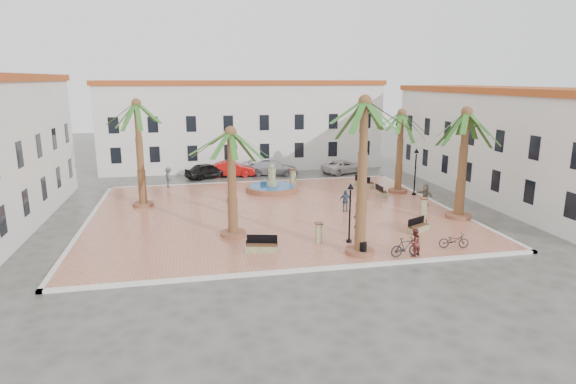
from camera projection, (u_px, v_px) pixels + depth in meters
The scene contains 36 objects.
ground at pixel (275, 214), 35.27m from camera, with size 120.00×120.00×0.00m, color #56544F.
plaza at pixel (275, 213), 35.26m from camera, with size 26.00×22.00×0.15m, color #D07B5E.
kerb_n at pixel (254, 182), 45.74m from camera, with size 26.30×0.30×0.16m, color silver.
kerb_s at pixel (312, 269), 24.77m from camera, with size 26.30×0.30×0.16m, color silver.
kerb_e at pixel (437, 204), 37.81m from camera, with size 0.30×22.30×0.16m, color silver.
kerb_w at pixel (87, 223), 32.70m from camera, with size 0.30×22.30×0.16m, color silver.
building_north at pixel (243, 124), 53.24m from camera, with size 30.40×7.40×9.50m.
building_east at pixel (506, 142), 40.08m from camera, with size 7.40×26.40×9.00m.
fountain at pixel (272, 187), 41.82m from camera, with size 4.59×4.59×2.37m.
palm_nw at pixel (137, 115), 35.39m from camera, with size 5.18×5.18×8.13m.
palm_sw at pixel (231, 146), 28.66m from camera, with size 5.21×5.21×6.80m.
palm_s at pixel (364, 119), 25.17m from camera, with size 5.21×5.21×8.72m.
palm_e at pixel (466, 126), 32.34m from camera, with size 5.77×5.77×7.74m.
palm_ne at pixel (401, 123), 40.07m from camera, with size 5.26×5.26×7.12m.
bench_s at pixel (262, 248), 26.98m from camera, with size 1.91×0.98×0.97m.
bench_se at pixel (418, 228), 30.62m from camera, with size 1.75×1.23×0.90m.
bench_e at pixel (381, 193), 40.14m from camera, with size 0.52×1.68×0.89m.
bench_ne at pixel (364, 184), 43.35m from camera, with size 1.37×2.04×1.04m.
lamppost_s at pixel (350, 202), 28.16m from camera, with size 0.39×0.39×3.62m.
lamppost_e at pixel (416, 164), 39.79m from camera, with size 0.43×0.43×3.94m.
bollard_se at pixel (319, 232), 28.49m from camera, with size 0.45×0.45×1.23m.
bollard_n at pixel (293, 177), 43.89m from camera, with size 0.63×0.63×1.52m.
bollard_e at pixel (423, 207), 33.84m from camera, with size 0.58×0.58×1.38m.
litter_bin at pixel (363, 249), 26.52m from camera, with size 0.39×0.39×0.75m, color black.
cyclist_a at pixel (359, 222), 29.33m from camera, with size 0.72×0.47×1.96m, color #2C2E46.
bicycle_a at pixel (454, 240), 27.63m from camera, with size 0.59×1.71×0.90m, color black.
cyclist_b at pixel (414, 242), 26.31m from camera, with size 0.76×0.59×1.57m, color maroon.
bicycle_b at pixel (406, 247), 26.27m from camera, with size 0.50×1.78×1.07m, color black.
pedestrian_fountain_a at pixel (231, 191), 37.73m from camera, with size 0.87×0.57×1.78m, color #847259.
pedestrian_fountain_b at pixel (345, 201), 35.17m from camera, with size 0.95×0.39×1.61m, color #374D66.
pedestrian_north at pixel (169, 177), 43.05m from camera, with size 1.17×0.67×1.82m, color #4E4D52.
pedestrian_east at pixel (425, 195), 36.80m from camera, with size 1.57×0.50×1.69m, color #665D50.
car_black at pixel (208, 171), 47.76m from camera, with size 1.81×4.51×1.54m, color black.
car_red at pixel (232, 169), 48.62m from camera, with size 1.62×4.66×1.53m, color #A70F0C.
car_silver at pixel (273, 168), 49.44m from camera, with size 2.06×5.08×1.47m, color #AEADB6.
car_white at pixel (344, 166), 50.46m from camera, with size 2.30×4.99×1.39m, color silver.
Camera 1 is at (-5.91, -33.46, 9.66)m, focal length 30.00 mm.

